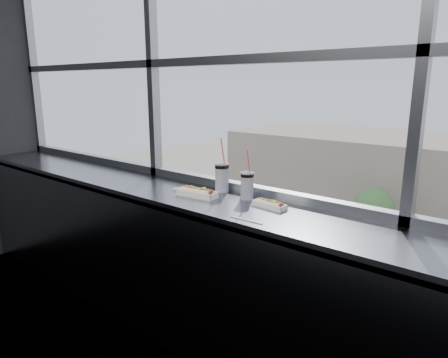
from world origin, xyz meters
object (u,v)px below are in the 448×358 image
Objects in this scene: hotdog_tray_right at (269,204)px; car_far_a at (346,251)px; soda_cup_right at (247,184)px; tree_left at (373,209)px; loose_straw at (246,220)px; wrapper at (178,189)px; car_near_b at (288,296)px; pedestrian_a at (388,241)px; car_near_a at (218,269)px; soda_cup_left at (222,176)px; hotdog_tray_left at (197,192)px.

hotdog_tray_right is 27.98m from car_far_a.
tree_left is at bearing 106.14° from soda_cup_right.
hotdog_tray_right is 0.29m from loose_straw.
wrapper is 0.01× the size of car_near_b.
soda_cup_right is 0.18× the size of pedestrian_a.
wrapper is (-0.73, -0.07, -0.01)m from hotdog_tray_right.
wrapper reaches higher than loose_straw.
car_near_b reaches higher than pedestrian_a.
wrapper is at bearing -168.91° from hotdog_tray_right.
soda_cup_right is 0.05× the size of car_far_a.
car_near_b is at bearing 118.09° from soda_cup_right.
car_near_a is (-13.32, 16.27, -10.96)m from wrapper.
tree_left is (0.47, 12.00, 2.32)m from car_near_b.
car_far_a is (-8.56, 24.13, -11.04)m from soda_cup_right.
car_far_a is at bearing -36.25° from car_near_a.
soda_cup_right is at bearing -9.50° from soda_cup_left.
tree_left is at bearing 105.70° from soda_cup_left.
car_near_b is 5.23m from car_near_a.
car_far_a is (-8.31, 24.09, -11.06)m from soda_cup_left.
hotdog_tray_right is (0.52, 0.10, -0.01)m from hotdog_tray_left.
car_near_a is 1.30× the size of tree_left.
hotdog_tray_right reaches higher than car_near_b.
pedestrian_a is (-7.17, 28.49, -11.10)m from hotdog_tray_right.
soda_cup_left is 0.33m from wrapper.
tree_left is (-7.85, 28.30, -8.70)m from hotdog_tray_left.
soda_cup_left reaches higher than tree_left.
tree_left is at bearing -7.50° from car_near_b.
wrapper is at bearing 162.95° from loose_straw.
car_far_a is at bearing 159.41° from pedestrian_a.
car_near_b is 0.96× the size of car_near_a.
hotdog_tray_right is 30.67m from tree_left.
loose_straw is 0.03× the size of car_near_a.
pedestrian_a is (-6.95, 28.42, -11.18)m from soda_cup_right.
wrapper reaches higher than car_near_b.
pedestrian_a is 2.71m from tree_left.
hotdog_tray_left reaches higher than car_near_a.
loose_straw is 0.03× the size of car_far_a.
soda_cup_right reaches higher than car_near_a.
car_far_a reaches higher than pedestrian_a.
loose_straw is at bearing -73.58° from tree_left.
wrapper is 0.01× the size of car_far_a.
tree_left is at bearing 103.63° from pedestrian_a.
hotdog_tray_left is at bearing -143.12° from car_near_a.
car_far_a reaches higher than car_near_b.
hotdog_tray_right reaches higher than loose_straw.
soda_cup_right is 0.45m from loose_straw.
loose_straw is 2.39× the size of wrapper.
pedestrian_a is at bearing 103.03° from loose_straw.
hotdog_tray_right is at bearing 5.35° from wrapper.
soda_cup_left reaches higher than car_near_b.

